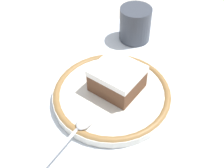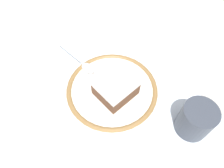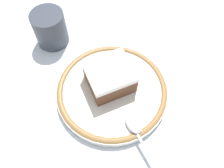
% 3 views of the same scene
% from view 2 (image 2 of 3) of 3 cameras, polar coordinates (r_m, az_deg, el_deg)
% --- Properties ---
extents(ground_plane, '(2.40, 2.40, 0.00)m').
position_cam_2_polar(ground_plane, '(0.47, 0.05, -5.41)').
color(ground_plane, '#B7B2A8').
extents(placemat, '(0.55, 0.36, 0.00)m').
position_cam_2_polar(placemat, '(0.47, 0.05, -5.37)').
color(placemat, silver).
rests_on(placemat, ground_plane).
extents(plate, '(0.21, 0.21, 0.02)m').
position_cam_2_polar(plate, '(0.48, 0.00, -1.68)').
color(plate, silver).
rests_on(plate, placemat).
extents(cake_slice, '(0.08, 0.09, 0.05)m').
position_cam_2_polar(cake_slice, '(0.45, 0.99, -0.91)').
color(cake_slice, brown).
rests_on(cake_slice, plate).
extents(spoon, '(0.14, 0.04, 0.01)m').
position_cam_2_polar(spoon, '(0.51, -7.20, 5.21)').
color(spoon, silver).
rests_on(spoon, plate).
extents(cup, '(0.07, 0.07, 0.07)m').
position_cam_2_polar(cup, '(0.45, 21.42, -9.18)').
color(cup, '#383D47').
rests_on(cup, placemat).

